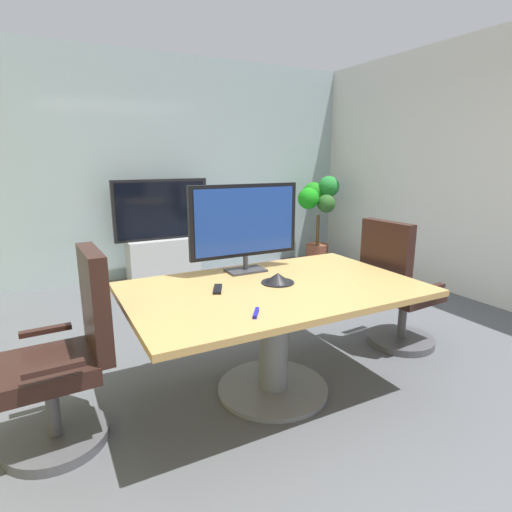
# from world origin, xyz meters

# --- Properties ---
(ground_plane) EXTENTS (7.55, 7.55, 0.00)m
(ground_plane) POSITION_xyz_m (0.00, 0.00, 0.00)
(ground_plane) COLOR #515459
(wall_back_glass_partition) EXTENTS (5.75, 0.10, 2.86)m
(wall_back_glass_partition) POSITION_xyz_m (0.00, 3.27, 1.43)
(wall_back_glass_partition) COLOR #9EB2B7
(wall_back_glass_partition) RESTS_ON ground
(conference_table) EXTENTS (1.88, 1.18, 0.75)m
(conference_table) POSITION_xyz_m (-0.12, -0.03, 0.56)
(conference_table) COLOR #B2894C
(conference_table) RESTS_ON ground
(office_chair_left) EXTENTS (0.60, 0.58, 1.09)m
(office_chair_left) POSITION_xyz_m (-1.38, 0.07, 0.46)
(office_chair_left) COLOR #4C4C51
(office_chair_left) RESTS_ON ground
(office_chair_right) EXTENTS (0.61, 0.59, 1.09)m
(office_chair_right) POSITION_xyz_m (1.13, 0.08, 0.46)
(office_chair_right) COLOR #4C4C51
(office_chair_right) RESTS_ON ground
(tv_monitor) EXTENTS (0.84, 0.18, 0.64)m
(tv_monitor) POSITION_xyz_m (-0.12, 0.38, 1.11)
(tv_monitor) COLOR #333338
(tv_monitor) RESTS_ON conference_table
(wall_display_unit) EXTENTS (1.20, 0.36, 1.31)m
(wall_display_unit) POSITION_xyz_m (-0.06, 2.92, 0.44)
(wall_display_unit) COLOR #B7BABC
(wall_display_unit) RESTS_ON ground
(potted_plant) EXTENTS (0.75, 0.66, 1.31)m
(potted_plant) POSITION_xyz_m (2.24, 2.71, 0.83)
(potted_plant) COLOR brown
(potted_plant) RESTS_ON ground
(conference_phone) EXTENTS (0.22, 0.22, 0.07)m
(conference_phone) POSITION_xyz_m (-0.06, 0.02, 0.78)
(conference_phone) COLOR black
(conference_phone) RESTS_ON conference_table
(remote_control) EXTENTS (0.12, 0.17, 0.02)m
(remote_control) POSITION_xyz_m (-0.48, 0.06, 0.76)
(remote_control) COLOR black
(remote_control) RESTS_ON conference_table
(whiteboard_marker) EXTENTS (0.09, 0.12, 0.02)m
(whiteboard_marker) POSITION_xyz_m (-0.46, -0.42, 0.76)
(whiteboard_marker) COLOR #1919A5
(whiteboard_marker) RESTS_ON conference_table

